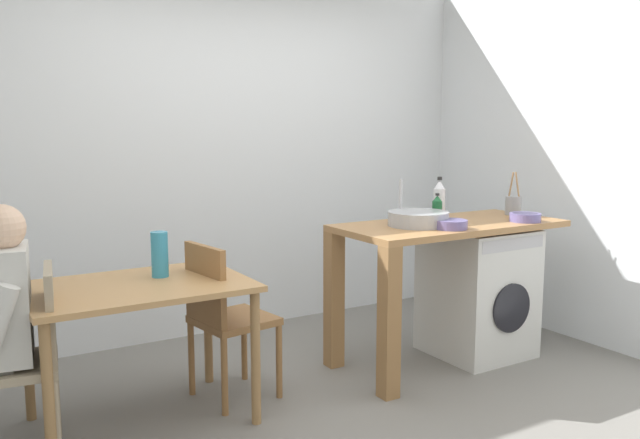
{
  "coord_description": "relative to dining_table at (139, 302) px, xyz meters",
  "views": [
    {
      "loc": [
        -1.88,
        -2.81,
        1.55
      ],
      "look_at": [
        0.09,
        0.45,
        1.0
      ],
      "focal_mm": 36.92,
      "sensor_mm": 36.0,
      "label": 1
    }
  ],
  "objects": [
    {
      "name": "ground_plane",
      "position": [
        0.99,
        -0.47,
        -0.64
      ],
      "size": [
        5.46,
        5.46,
        0.0
      ],
      "primitive_type": "plane",
      "color": "slate"
    },
    {
      "name": "wall_back",
      "position": [
        0.99,
        1.28,
        0.71
      ],
      "size": [
        4.6,
        0.1,
        2.7
      ],
      "primitive_type": "cube",
      "color": "silver",
      "rests_on": "ground_plane"
    },
    {
      "name": "wall_counter_side",
      "position": [
        3.14,
        -0.47,
        0.71
      ],
      "size": [
        0.1,
        3.8,
        2.7
      ],
      "primitive_type": "cube",
      "color": "silver",
      "rests_on": "ground_plane"
    },
    {
      "name": "dining_table",
      "position": [
        0.0,
        0.0,
        0.0
      ],
      "size": [
        1.1,
        0.76,
        0.74
      ],
      "color": "tan",
      "rests_on": "ground_plane"
    },
    {
      "name": "chair_person_seat",
      "position": [
        -0.55,
        -0.11,
        -0.14
      ],
      "size": [
        0.46,
        0.46,
        0.9
      ],
      "rotation": [
        0.0,
        0.0,
        1.41
      ],
      "color": "gray",
      "rests_on": "ground_plane"
    },
    {
      "name": "chair_opposite",
      "position": [
        0.48,
        0.04,
        -0.14
      ],
      "size": [
        0.46,
        0.46,
        0.9
      ],
      "rotation": [
        0.0,
        0.0,
        -1.42
      ],
      "color": "olive",
      "rests_on": "ground_plane"
    },
    {
      "name": "kitchen_counter",
      "position": [
        1.78,
        -0.13,
        0.12
      ],
      "size": [
        1.5,
        0.68,
        0.92
      ],
      "color": "#9E7042",
      "rests_on": "ground_plane"
    },
    {
      "name": "washing_machine",
      "position": [
        2.25,
        -0.13,
        -0.21
      ],
      "size": [
        0.6,
        0.61,
        0.86
      ],
      "color": "silver",
      "rests_on": "ground_plane"
    },
    {
      "name": "sink_basin",
      "position": [
        1.73,
        -0.13,
        0.32
      ],
      "size": [
        0.38,
        0.38,
        0.09
      ],
      "primitive_type": "cylinder",
      "color": "#9EA0A5",
      "rests_on": "kitchen_counter"
    },
    {
      "name": "tap",
      "position": [
        1.73,
        0.05,
        0.42
      ],
      "size": [
        0.02,
        0.02,
        0.28
      ],
      "primitive_type": "cylinder",
      "color": "#B2B2B7",
      "rests_on": "kitchen_counter"
    },
    {
      "name": "bottle_tall_green",
      "position": [
        1.97,
        -0.02,
        0.36
      ],
      "size": [
        0.07,
        0.07,
        0.18
      ],
      "color": "#19592D",
      "rests_on": "kitchen_counter"
    },
    {
      "name": "bottle_squat_brown",
      "position": [
        2.05,
        0.05,
        0.4
      ],
      "size": [
        0.08,
        0.08,
        0.28
      ],
      "color": "silver",
      "rests_on": "kitchen_counter"
    },
    {
      "name": "mixing_bowl",
      "position": [
        1.81,
        -0.33,
        0.31
      ],
      "size": [
        0.2,
        0.2,
        0.06
      ],
      "color": "slate",
      "rests_on": "kitchen_counter"
    },
    {
      "name": "utensil_crock",
      "position": [
        2.62,
        -0.08,
        0.35
      ],
      "size": [
        0.11,
        0.11,
        0.3
      ],
      "color": "gray",
      "rests_on": "kitchen_counter"
    },
    {
      "name": "colander",
      "position": [
        2.44,
        -0.35,
        0.31
      ],
      "size": [
        0.2,
        0.2,
        0.06
      ],
      "color": "slate",
      "rests_on": "kitchen_counter"
    },
    {
      "name": "vase",
      "position": [
        0.15,
        0.1,
        0.22
      ],
      "size": [
        0.09,
        0.09,
        0.24
      ],
      "primitive_type": "cylinder",
      "color": "teal",
      "rests_on": "dining_table"
    },
    {
      "name": "scissors",
      "position": [
        1.94,
        -0.23,
        0.28
      ],
      "size": [
        0.15,
        0.06,
        0.01
      ],
      "color": "#B2B2B7",
      "rests_on": "kitchen_counter"
    }
  ]
}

